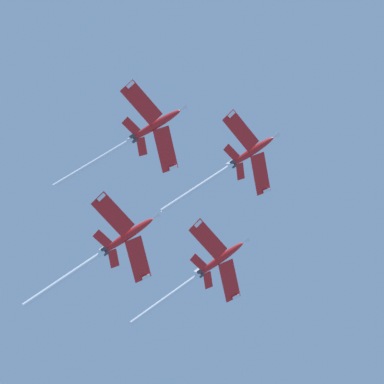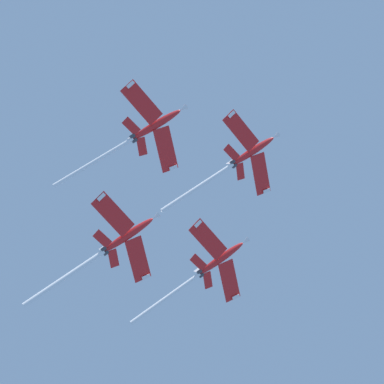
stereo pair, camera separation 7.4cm
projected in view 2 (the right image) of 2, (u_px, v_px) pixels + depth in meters
name	position (u px, v px, depth m)	size (l,w,h in m)	color
jet_lead	(241.00, 159.00, 136.04)	(26.95, 19.19, 17.71)	red
jet_left_wing	(210.00, 266.00, 134.05)	(26.07, 19.15, 16.00)	red
jet_right_wing	(145.00, 131.00, 126.43)	(26.47, 19.15, 16.54)	red
jet_slot	(113.00, 245.00, 123.88)	(25.96, 19.14, 17.16)	red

